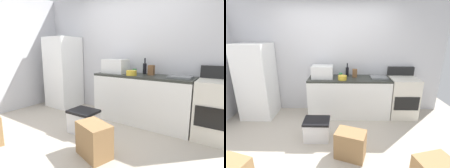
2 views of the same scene
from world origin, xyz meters
The scene contains 13 objects.
ground_plane centered at (0.00, 0.00, 0.00)m, with size 6.00×6.00×0.00m, color #B2A899.
wall_back centered at (0.00, 1.55, 1.30)m, with size 5.00×0.10×2.60m, color silver.
kitchen_counter centered at (0.30, 1.20, 0.45)m, with size 1.80×0.60×0.90m.
refrigerator centered at (-1.75, 1.15, 0.83)m, with size 0.68×0.66×1.65m, color white.
stove_oven centered at (1.52, 1.21, 0.47)m, with size 0.60×0.61×1.10m.
microwave centered at (-0.29, 1.20, 1.04)m, with size 0.46×0.34×0.27m, color white.
sink_basin centered at (0.96, 1.22, 0.92)m, with size 0.36×0.32×0.03m, color slate.
wine_bottle centered at (0.26, 1.37, 1.01)m, with size 0.07×0.07×0.30m.
coffee_mug centered at (0.12, 1.24, 0.95)m, with size 0.08×0.08×0.10m, color #338C4C.
knife_block centered at (0.43, 1.28, 0.99)m, with size 0.10×0.10×0.18m, color brown.
mixing_bowl centered at (0.15, 1.04, 0.95)m, with size 0.19×0.19×0.09m, color gold.
cardboard_box_small centered at (0.27, -0.18, 0.22)m, with size 0.45×0.30×0.44m, color olive.
storage_bin centered at (-0.31, 0.26, 0.19)m, with size 0.46×0.36×0.38m.
Camera 2 is at (0.13, -2.29, 1.87)m, focal length 26.05 mm.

